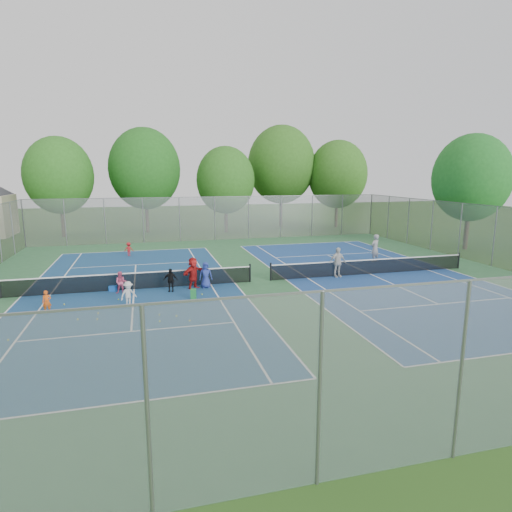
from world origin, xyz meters
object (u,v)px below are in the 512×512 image
(instructor, at_px, (375,248))
(ball_hopper, at_px, (193,294))
(net_left, at_px, (134,281))
(ball_crate, at_px, (113,288))
(net_right, at_px, (370,267))

(instructor, bearing_deg, ball_hopper, 1.80)
(net_left, relative_size, ball_hopper, 24.61)
(ball_crate, distance_m, instructor, 17.52)
(ball_crate, relative_size, ball_hopper, 0.69)
(net_left, distance_m, ball_hopper, 3.88)
(net_left, height_order, net_right, same)
(net_right, bearing_deg, ball_crate, -179.87)
(ball_hopper, relative_size, instructor, 0.27)
(ball_crate, bearing_deg, ball_hopper, -33.32)
(net_right, bearing_deg, net_left, 180.00)
(net_left, xyz_separation_m, net_right, (14.00, 0.00, 0.00))
(net_right, xyz_separation_m, ball_crate, (-15.05, -0.03, -0.30))
(net_left, bearing_deg, ball_crate, -178.19)
(ball_hopper, bearing_deg, net_left, 137.70)
(net_left, distance_m, ball_crate, 1.09)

